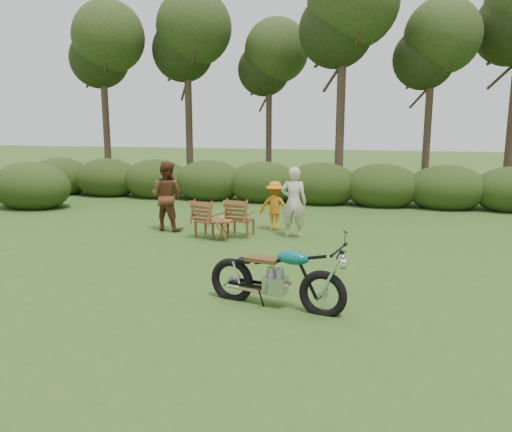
% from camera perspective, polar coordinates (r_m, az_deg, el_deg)
% --- Properties ---
extents(ground, '(80.00, 80.00, 0.00)m').
position_cam_1_polar(ground, '(8.47, 0.72, -8.36)').
color(ground, '#2B4E1A').
rests_on(ground, ground).
extents(tree_line, '(22.52, 11.62, 8.14)m').
position_cam_1_polar(tree_line, '(17.61, 9.65, 14.09)').
color(tree_line, '#33271C').
rests_on(tree_line, ground).
extents(motorcycle, '(2.22, 1.22, 1.20)m').
position_cam_1_polar(motorcycle, '(7.76, 2.23, -10.23)').
color(motorcycle, '#0B938D').
rests_on(motorcycle, ground).
extents(lawn_chair_right, '(0.71, 0.71, 0.93)m').
position_cam_1_polar(lawn_chair_right, '(12.25, -1.74, -2.26)').
color(lawn_chair_right, brown).
rests_on(lawn_chair_right, ground).
extents(lawn_chair_left, '(0.77, 0.77, 0.92)m').
position_cam_1_polar(lawn_chair_left, '(12.22, -5.38, -2.34)').
color(lawn_chair_left, brown).
rests_on(lawn_chair_left, ground).
extents(side_table, '(0.51, 0.44, 0.48)m').
position_cam_1_polar(side_table, '(11.78, -3.86, -1.63)').
color(side_table, brown).
rests_on(side_table, ground).
extents(cup, '(0.15, 0.15, 0.10)m').
position_cam_1_polar(cup, '(11.73, -3.96, -0.23)').
color(cup, '#C0AF9E').
rests_on(cup, side_table).
extents(adult_a, '(0.63, 0.43, 1.70)m').
position_cam_1_polar(adult_a, '(12.18, 4.27, -2.37)').
color(adult_a, beige).
rests_on(adult_a, ground).
extents(adult_b, '(0.95, 0.79, 1.78)m').
position_cam_1_polar(adult_b, '(13.07, -10.01, -1.59)').
color(adult_b, '#572F18').
rests_on(adult_b, ground).
extents(child, '(0.83, 0.49, 1.27)m').
position_cam_1_polar(child, '(12.87, 2.16, -1.62)').
color(child, orange).
rests_on(child, ground).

